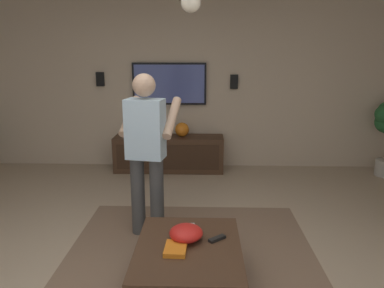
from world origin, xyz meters
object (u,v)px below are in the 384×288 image
Objects in this scene: media_console at (169,154)px; vase_round at (182,130)px; tv at (169,84)px; remote_white at (193,228)px; remote_black at (217,239)px; wall_speaker_left at (234,82)px; bowl at (186,233)px; person_standing at (146,146)px; book at (176,249)px; wall_speaker_right at (100,79)px; coffee_table at (188,258)px.

media_console is 7.73× the size of vase_round.
tv reaches higher than remote_white.
wall_speaker_left is (3.24, -0.36, 0.97)m from remote_black.
media_console is at bearing 93.09° from vase_round.
remote_black is 3.40m from wall_speaker_left.
bowl is 3.43m from wall_speaker_left.
bowl is at bearing -143.60° from person_standing.
media_console reaches higher than book.
wall_speaker_right is (3.24, 1.50, 0.96)m from bowl.
remote_white is 0.68× the size of wall_speaker_right.
vase_round is at bearing 59.18° from remote_black.
remote_black is at bearing -138.10° from remote_white.
media_console is 3.06m from remote_black.
person_standing is at bearing 24.97° from coffee_table.
person_standing is 2.16m from vase_round.
vase_round is (0.01, -0.21, 0.39)m from media_console.
tv reaches higher than coffee_table.
bowl is 3.70m from wall_speaker_right.
wall_speaker_left is (0.24, -0.81, 0.72)m from vase_round.
coffee_table is 0.61× the size of person_standing.
tv is at bearing -180.00° from media_console.
tv is 4.40× the size of bowl.
remote_black is 3.04m from vase_round.
coffee_table is 0.59× the size of media_console.
remote_black is 3.81m from wall_speaker_right.
person_standing is 6.22× the size of bowl.
vase_round is at bearing 4.09° from coffee_table.
media_console reaches higher than coffee_table.
wall_speaker_right reaches higher than bowl.
coffee_table is 0.17m from book.
remote_black is 0.68× the size of book.
tv is at bearing 7.37° from coffee_table.
remote_black is at bearing 11.43° from tv.
vase_round is at bearing 106.74° from wall_speaker_left.
person_standing is at bearing -0.51° from media_console.
coffee_table is at bearing 167.43° from remote_white.
person_standing is (-2.12, 0.02, 0.66)m from media_console.
coffee_table is 4.55× the size of vase_round.
bowl is 0.25m from remote_black.
wall_speaker_left is at bearing -90.00° from wall_speaker_right.
tv reaches higher than bowl.
bowl is at bearing -155.12° from wall_speaker_right.
tv reaches higher than person_standing.
remote_white is at bearing -174.99° from vase_round.
remote_black is at bearing 12.32° from media_console.
remote_white is (0.18, -0.05, -0.05)m from bowl.
wall_speaker_right is (0.24, 1.30, 0.75)m from vase_round.
person_standing reaches higher than wall_speaker_left.
vase_round is at bearing 42.26° from tv.
media_console is 1.52m from wall_speaker_left.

